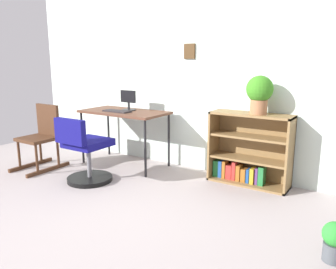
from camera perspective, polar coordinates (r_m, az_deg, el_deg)
ground_plane at (r=3.04m, az=-18.39°, el=-15.22°), size 6.24×6.24×0.00m
wall_back at (r=4.36m, az=3.33°, el=9.57°), size 5.20×0.12×2.32m
desk at (r=4.47m, az=-7.42°, el=3.28°), size 1.14×0.59×0.73m
monitor at (r=4.48m, az=-6.72°, el=5.67°), size 0.24×0.18×0.26m
keyboard at (r=4.39m, az=-8.64°, el=3.93°), size 0.38×0.15×0.02m
office_chair at (r=3.95m, az=-13.83°, el=-3.26°), size 0.52×0.55×0.77m
rocking_chair at (r=4.64m, az=-20.55°, el=-0.23°), size 0.42×0.64×0.82m
bookshelf_low at (r=3.92m, az=13.51°, el=-2.93°), size 0.90×0.30×0.81m
potted_plant_on_shelf at (r=3.72m, az=15.21°, el=6.90°), size 0.28×0.28×0.41m
potted_plant_floor at (r=2.70m, az=26.35°, el=-15.75°), size 0.17×0.17×0.29m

